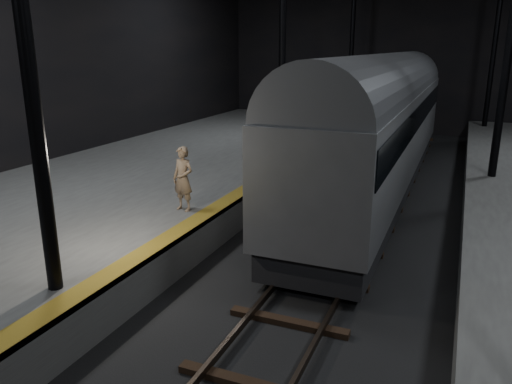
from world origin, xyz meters
The scene contains 6 objects.
ground centered at (0.00, 0.00, 0.00)m, with size 44.00×44.00×0.00m, color black.
platform_left centered at (-7.50, 0.00, 0.50)m, with size 9.00×43.80×1.00m, color #4B4B49.
tactile_strip centered at (-3.25, 0.00, 1.00)m, with size 0.50×43.80×0.01m, color olive.
track centered at (0.00, 0.00, 0.07)m, with size 2.40×43.00×0.24m.
train centered at (0.00, 7.96, 2.73)m, with size 2.74×18.28×4.89m.
woman centered at (-3.94, 0.81, 1.86)m, with size 0.63×0.41×1.73m, color #907458.
Camera 1 is at (2.74, -10.18, 5.21)m, focal length 35.00 mm.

